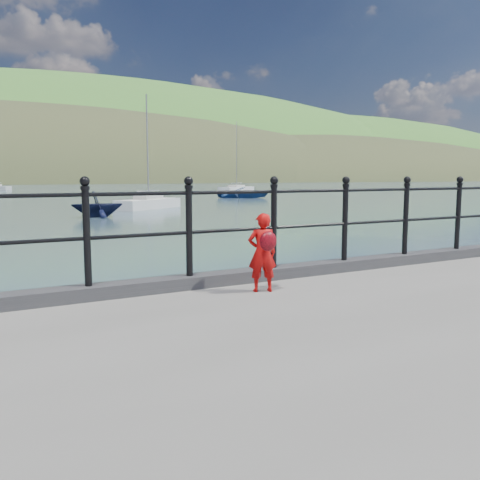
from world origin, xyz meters
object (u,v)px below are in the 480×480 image
child (263,252)px  launch_blue (243,192)px  sailboat_far (237,189)px  railing (233,218)px  sailboat_near (149,204)px  launch_navy (97,204)px

child → launch_blue: child is taller
child → sailboat_far: bearing=-100.0°
railing → sailboat_far: sailboat_far is taller
sailboat_near → launch_navy: bearing=-166.9°
railing → sailboat_near: 31.27m
launch_blue → sailboat_near: size_ratio=0.69×
child → launch_navy: child is taller
railing → child: railing is taller
sailboat_far → launch_blue: bearing=-148.4°
launch_blue → sailboat_far: size_ratio=0.53×
launch_navy → sailboat_far: size_ratio=0.26×
child → launch_navy: size_ratio=0.32×
railing → child: 0.70m
child → launch_blue: (23.98, 43.52, -0.87)m
child → launch_blue: 49.70m
launch_blue → launch_navy: (-20.17, -18.92, 0.15)m
sailboat_far → sailboat_near: bearing=-158.5°
railing → sailboat_near: size_ratio=2.18×
railing → sailboat_near: (8.95, 29.93, -1.48)m
child → sailboat_far: 74.22m
sailboat_near → child: bearing=-142.6°
railing → child: bearing=-83.5°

